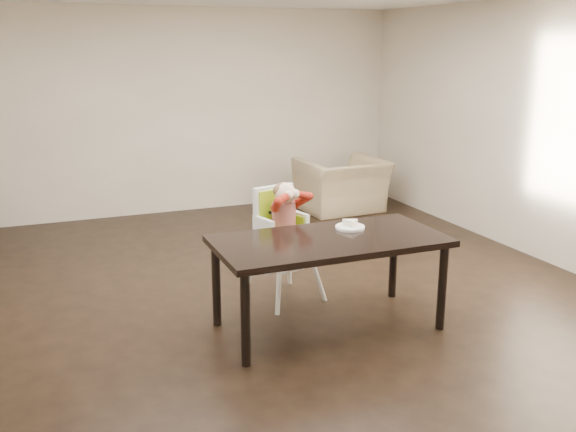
# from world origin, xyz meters

# --- Properties ---
(ground) EXTENTS (7.00, 7.00, 0.00)m
(ground) POSITION_xyz_m (0.00, 0.00, 0.00)
(ground) COLOR black
(ground) RESTS_ON ground
(room_walls) EXTENTS (6.02, 7.02, 2.71)m
(room_walls) POSITION_xyz_m (0.00, 0.00, 1.86)
(room_walls) COLOR #C0B49F
(room_walls) RESTS_ON ground
(dining_table) EXTENTS (1.80, 0.90, 0.75)m
(dining_table) POSITION_xyz_m (0.17, -0.68, 0.67)
(dining_table) COLOR black
(dining_table) RESTS_ON ground
(high_chair) EXTENTS (0.54, 0.54, 1.07)m
(high_chair) POSITION_xyz_m (0.06, 0.03, 0.75)
(high_chair) COLOR white
(high_chair) RESTS_ON ground
(plate) EXTENTS (0.30, 0.30, 0.07)m
(plate) POSITION_xyz_m (0.45, -0.50, 0.77)
(plate) COLOR white
(plate) RESTS_ON dining_table
(armchair) EXTENTS (1.13, 0.77, 0.96)m
(armchair) POSITION_xyz_m (1.98, 2.66, 0.48)
(armchair) COLOR tan
(armchair) RESTS_ON ground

